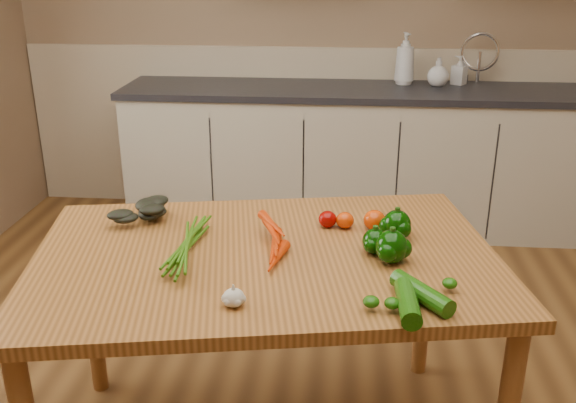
% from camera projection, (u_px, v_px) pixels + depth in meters
% --- Properties ---
extents(room, '(4.04, 5.04, 2.64)m').
position_uv_depth(room, '(296.00, 104.00, 1.97)').
color(room, brown).
rests_on(room, ground).
extents(counter_run, '(2.84, 0.64, 1.14)m').
position_uv_depth(counter_run, '(352.00, 156.00, 4.11)').
color(counter_run, '#B8B099').
rests_on(counter_run, ground).
extents(table, '(1.61, 1.18, 0.79)m').
position_uv_depth(table, '(266.00, 277.00, 2.08)').
color(table, '#A2642F').
rests_on(table, ground).
extents(soap_bottle_a, '(0.15, 0.15, 0.32)m').
position_uv_depth(soap_bottle_a, '(405.00, 59.00, 3.99)').
color(soap_bottle_a, silver).
rests_on(soap_bottle_a, counter_run).
extents(soap_bottle_b, '(0.11, 0.11, 0.18)m').
position_uv_depth(soap_bottle_b, '(459.00, 70.00, 4.01)').
color(soap_bottle_b, silver).
rests_on(soap_bottle_b, counter_run).
extents(soap_bottle_c, '(0.17, 0.17, 0.17)m').
position_uv_depth(soap_bottle_c, '(438.00, 72.00, 3.96)').
color(soap_bottle_c, silver).
rests_on(soap_bottle_c, counter_run).
extents(carrot_bunch, '(0.30, 0.25, 0.07)m').
position_uv_depth(carrot_bunch, '(247.00, 240.00, 2.05)').
color(carrot_bunch, red).
rests_on(carrot_bunch, table).
extents(leafy_greens, '(0.21, 0.19, 0.10)m').
position_uv_depth(leafy_greens, '(139.00, 209.00, 2.26)').
color(leafy_greens, black).
rests_on(leafy_greens, table).
extents(garlic_bulb, '(0.06, 0.06, 0.05)m').
position_uv_depth(garlic_bulb, '(234.00, 298.00, 1.73)').
color(garlic_bulb, beige).
rests_on(garlic_bulb, table).
extents(pepper_a, '(0.08, 0.08, 0.08)m').
position_uv_depth(pepper_a, '(375.00, 241.00, 2.03)').
color(pepper_a, '#073202').
rests_on(pepper_a, table).
extents(pepper_b, '(0.10, 0.10, 0.10)m').
position_uv_depth(pepper_b, '(397.00, 225.00, 2.14)').
color(pepper_b, '#073202').
rests_on(pepper_b, table).
extents(pepper_c, '(0.10, 0.10, 0.10)m').
position_uv_depth(pepper_c, '(392.00, 247.00, 1.97)').
color(pepper_c, '#073202').
rests_on(pepper_c, table).
extents(tomato_a, '(0.06, 0.06, 0.06)m').
position_uv_depth(tomato_a, '(328.00, 219.00, 2.23)').
color(tomato_a, '#890502').
rests_on(tomato_a, table).
extents(tomato_b, '(0.06, 0.06, 0.06)m').
position_uv_depth(tomato_b, '(345.00, 220.00, 2.22)').
color(tomato_b, '#D43905').
rests_on(tomato_b, table).
extents(tomato_c, '(0.08, 0.08, 0.07)m').
position_uv_depth(tomato_c, '(374.00, 220.00, 2.21)').
color(tomato_c, '#D43905').
rests_on(tomato_c, table).
extents(zucchini_a, '(0.17, 0.20, 0.05)m').
position_uv_depth(zucchini_a, '(422.00, 293.00, 1.75)').
color(zucchini_a, '#154B08').
rests_on(zucchini_a, table).
extents(zucchini_b, '(0.06, 0.19, 0.06)m').
position_uv_depth(zucchini_b, '(408.00, 303.00, 1.70)').
color(zucchini_b, '#154B08').
rests_on(zucchini_b, table).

